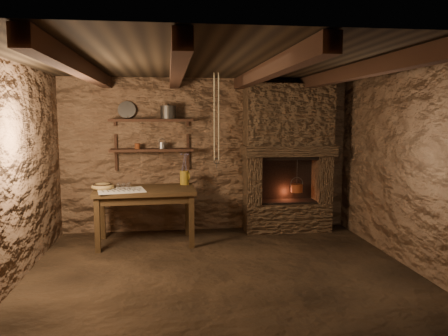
{
  "coord_description": "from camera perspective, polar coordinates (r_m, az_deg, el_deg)",
  "views": [
    {
      "loc": [
        -0.6,
        -4.85,
        1.82
      ],
      "look_at": [
        0.13,
        0.9,
        1.12
      ],
      "focal_mm": 35.0,
      "sensor_mm": 36.0,
      "label": 1
    }
  ],
  "objects": [
    {
      "name": "wooden_bowl",
      "position": [
        6.32,
        -15.57,
        -2.36
      ],
      "size": [
        0.41,
        0.41,
        0.11
      ],
      "primitive_type": "ellipsoid",
      "rotation": [
        0.0,
        0.0,
        -0.38
      ],
      "color": "#A68548",
      "rests_on": "work_table"
    },
    {
      "name": "work_table",
      "position": [
        6.34,
        -10.22,
        -5.91
      ],
      "size": [
        1.42,
        0.85,
        0.8
      ],
      "rotation": [
        0.0,
        0.0,
        0.04
      ],
      "color": "black",
      "rests_on": "floor"
    },
    {
      "name": "floor",
      "position": [
        5.22,
        -0.21,
        -13.54
      ],
      "size": [
        4.5,
        4.5,
        0.0
      ],
      "primitive_type": "plane",
      "color": "black",
      "rests_on": "ground"
    },
    {
      "name": "front_wall",
      "position": [
        2.98,
        4.56,
        -5.13
      ],
      "size": [
        4.5,
        0.04,
        2.4
      ],
      "primitive_type": "cube",
      "color": "#4A3222",
      "rests_on": "floor"
    },
    {
      "name": "beam_far_right",
      "position": [
        5.31,
        16.42,
        11.89
      ],
      "size": [
        0.14,
        3.95,
        0.16
      ],
      "primitive_type": "cube",
      "color": "black",
      "rests_on": "ceiling"
    },
    {
      "name": "red_pot",
      "position": [
        6.96,
        9.48,
        -2.53
      ],
      "size": [
        0.22,
        0.22,
        0.54
      ],
      "rotation": [
        0.0,
        0.0,
        -0.24
      ],
      "color": "maroon",
      "rests_on": "hearth"
    },
    {
      "name": "pewter_cutlery_row",
      "position": [
        6.13,
        -13.3,
        -2.8
      ],
      "size": [
        0.55,
        0.3,
        0.01
      ],
      "primitive_type": null,
      "rotation": [
        0.0,
        0.0,
        0.2
      ],
      "color": "gray",
      "rests_on": "linen_cloth"
    },
    {
      "name": "beam_far_left",
      "position": [
        4.96,
        -18.1,
        12.22
      ],
      "size": [
        0.14,
        3.95,
        0.16
      ],
      "primitive_type": "cube",
      "color": "black",
      "rests_on": "ceiling"
    },
    {
      "name": "tin_pan",
      "position": [
        6.82,
        -12.57,
        7.41
      ],
      "size": [
        0.27,
        0.12,
        0.27
      ],
      "primitive_type": "cylinder",
      "rotation": [
        1.26,
        0.0,
        -0.02
      ],
      "color": "#9A9995",
      "rests_on": "shelf_upper"
    },
    {
      "name": "shelf_upper",
      "position": [
        6.7,
        -9.47,
        6.18
      ],
      "size": [
        1.25,
        0.3,
        0.04
      ],
      "primitive_type": "cube",
      "color": "black",
      "rests_on": "back_wall"
    },
    {
      "name": "shelf_lower",
      "position": [
        6.72,
        -9.39,
        2.34
      ],
      "size": [
        1.25,
        0.3,
        0.04
      ],
      "primitive_type": "cube",
      "color": "black",
      "rests_on": "back_wall"
    },
    {
      "name": "hearth",
      "position": [
        6.9,
        8.31,
        1.86
      ],
      "size": [
        1.43,
        0.51,
        2.3
      ],
      "color": "#39291C",
      "rests_on": "floor"
    },
    {
      "name": "beam_mid_right",
      "position": [
        5.0,
        5.61,
        12.47
      ],
      "size": [
        0.14,
        3.95,
        0.16
      ],
      "primitive_type": "cube",
      "color": "black",
      "rests_on": "ceiling"
    },
    {
      "name": "iron_stockpot",
      "position": [
        6.69,
        -7.29,
        7.15
      ],
      "size": [
        0.27,
        0.27,
        0.18
      ],
      "primitive_type": "cylinder",
      "rotation": [
        0.0,
        0.0,
        -0.16
      ],
      "color": "#292724",
      "rests_on": "shelf_upper"
    },
    {
      "name": "small_kettle",
      "position": [
        6.71,
        -8.09,
        2.94
      ],
      "size": [
        0.15,
        0.12,
        0.15
      ],
      "primitive_type": null,
      "rotation": [
        0.0,
        0.0,
        0.11
      ],
      "color": "#9A9995",
      "rests_on": "shelf_lower"
    },
    {
      "name": "beam_mid_left",
      "position": [
        4.88,
        -6.2,
        12.6
      ],
      "size": [
        0.14,
        3.95,
        0.16
      ],
      "primitive_type": "cube",
      "color": "black",
      "rests_on": "ceiling"
    },
    {
      "name": "drinking_glasses",
      "position": [
        6.26,
        -12.99,
        -2.27
      ],
      "size": [
        0.2,
        0.06,
        0.08
      ],
      "primitive_type": null,
      "color": "white",
      "rests_on": "linen_cloth"
    },
    {
      "name": "stoneware_jug",
      "position": [
        6.52,
        -5.17,
        -0.39
      ],
      "size": [
        0.16,
        0.16,
        0.47
      ],
      "rotation": [
        0.0,
        0.0,
        -0.23
      ],
      "color": "olive",
      "rests_on": "work_table"
    },
    {
      "name": "right_wall",
      "position": [
        5.66,
        23.01,
        0.04
      ],
      "size": [
        0.04,
        4.0,
        2.4
      ],
      "primitive_type": "cube",
      "color": "#4A3222",
      "rests_on": "floor"
    },
    {
      "name": "ceiling",
      "position": [
        4.92,
        -0.22,
        13.64
      ],
      "size": [
        4.5,
        4.0,
        0.04
      ],
      "primitive_type": "cube",
      "color": "black",
      "rests_on": "back_wall"
    },
    {
      "name": "rusty_tin",
      "position": [
        6.72,
        -11.25,
        2.82
      ],
      "size": [
        0.1,
        0.1,
        0.08
      ],
      "primitive_type": "cylinder",
      "rotation": [
        0.0,
        0.0,
        0.22
      ],
      "color": "#542410",
      "rests_on": "shelf_lower"
    },
    {
      "name": "left_wall",
      "position": [
        5.16,
        -25.85,
        -0.71
      ],
      "size": [
        0.04,
        4.0,
        2.4
      ],
      "primitive_type": "cube",
      "color": "#4A3222",
      "rests_on": "floor"
    },
    {
      "name": "linen_cloth",
      "position": [
        6.15,
        -13.28,
        -2.86
      ],
      "size": [
        0.71,
        0.61,
        0.01
      ],
      "primitive_type": "cube",
      "rotation": [
        0.0,
        0.0,
        0.2
      ],
      "color": "white",
      "rests_on": "work_table"
    },
    {
      "name": "hanging_ropes",
      "position": [
        5.94,
        -0.99,
        6.68
      ],
      "size": [
        0.08,
        0.08,
        1.2
      ],
      "primitive_type": null,
      "color": "beige",
      "rests_on": "ceiling"
    },
    {
      "name": "back_wall",
      "position": [
        6.91,
        -2.26,
        1.71
      ],
      "size": [
        4.5,
        0.04,
        2.4
      ],
      "primitive_type": "cube",
      "color": "#4A3222",
      "rests_on": "floor"
    }
  ]
}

